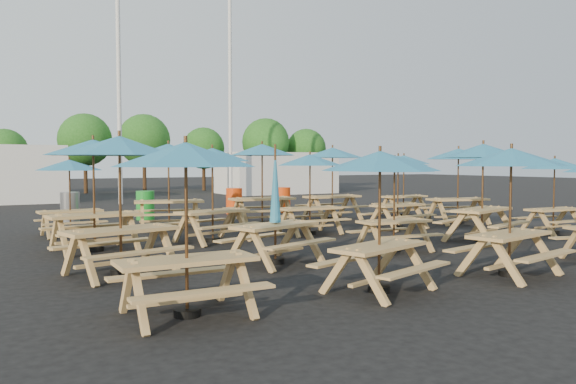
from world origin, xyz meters
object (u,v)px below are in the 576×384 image
picnic_unit_2 (93,155)px  waste_bin_3 (283,200)px  picnic_unit_1 (119,155)px  picnic_unit_14 (398,166)px  waste_bin_0 (70,207)px  picnic_unit_9 (394,171)px  picnic_unit_6 (212,161)px  picnic_unit_7 (168,155)px  picnic_unit_5 (275,215)px  picnic_unit_10 (310,165)px  picnic_unit_17 (555,169)px  waste_bin_1 (145,205)px  picnic_unit_8 (511,166)px  picnic_unit_0 (186,166)px  picnic_unit_19 (404,164)px  picnic_unit_18 (458,159)px  picnic_unit_4 (380,170)px  picnic_unit_15 (332,157)px  picnic_unit_11 (262,155)px  waste_bin_2 (234,201)px  picnic_unit_13 (483,157)px  picnic_unit_3 (69,170)px

picnic_unit_2 → waste_bin_3: bearing=31.0°
picnic_unit_1 → picnic_unit_14: (8.74, 2.95, -0.22)m
picnic_unit_1 → waste_bin_0: size_ratio=2.49×
waste_bin_3 → picnic_unit_9: bearing=-104.7°
picnic_unit_6 → picnic_unit_7: 3.17m
picnic_unit_5 → picnic_unit_10: (2.95, 3.51, 0.94)m
picnic_unit_9 → picnic_unit_17: size_ratio=0.99×
waste_bin_3 → waste_bin_1: bearing=-178.5°
picnic_unit_8 → picnic_unit_0: bearing=165.4°
picnic_unit_2 → picnic_unit_10: (5.72, 0.19, -0.24)m
waste_bin_0 → picnic_unit_7: bearing=-57.5°
picnic_unit_6 → picnic_unit_7: bearing=76.2°
waste_bin_1 → waste_bin_3: bearing=1.5°
picnic_unit_19 → picnic_unit_5: bearing=-144.5°
picnic_unit_18 → picnic_unit_8: bearing=-117.3°
picnic_unit_4 → picnic_unit_6: picnic_unit_6 is taller
picnic_unit_8 → picnic_unit_2: bearing=120.4°
picnic_unit_4 → picnic_unit_18: picnic_unit_18 is taller
picnic_unit_15 → waste_bin_3: bearing=88.9°
picnic_unit_8 → picnic_unit_10: size_ratio=1.01×
picnic_unit_2 → picnic_unit_11: picnic_unit_11 is taller
picnic_unit_11 → picnic_unit_18: 6.28m
picnic_unit_6 → waste_bin_2: (3.54, 6.68, -1.51)m
picnic_unit_19 → picnic_unit_13: bearing=-114.4°
waste_bin_2 → waste_bin_3: size_ratio=1.00×
picnic_unit_10 → waste_bin_2: (0.65, 6.58, -1.40)m
picnic_unit_10 → waste_bin_1: picnic_unit_10 is taller
picnic_unit_3 → picnic_unit_5: size_ratio=0.89×
picnic_unit_1 → picnic_unit_11: picnic_unit_11 is taller
picnic_unit_4 → waste_bin_3: size_ratio=2.29×
waste_bin_3 → picnic_unit_19: bearing=-48.8°
picnic_unit_7 → picnic_unit_13: picnic_unit_7 is taller
picnic_unit_10 → picnic_unit_17: size_ratio=1.05×
picnic_unit_4 → picnic_unit_10: bearing=49.2°
picnic_unit_5 → picnic_unit_10: bearing=31.4°
picnic_unit_0 → picnic_unit_5: size_ratio=0.97×
picnic_unit_8 → picnic_unit_10: (-0.01, 6.55, -0.02)m
picnic_unit_1 → waste_bin_3: size_ratio=2.49×
picnic_unit_4 → picnic_unit_8: (2.73, -0.15, 0.06)m
picnic_unit_11 → picnic_unit_19: picnic_unit_11 is taller
picnic_unit_2 → picnic_unit_18: size_ratio=1.02×
picnic_unit_17 → picnic_unit_18: 3.21m
picnic_unit_7 → picnic_unit_9: bearing=-50.9°
picnic_unit_9 → picnic_unit_10: (-0.05, 3.46, 0.12)m
picnic_unit_17 → picnic_unit_13: bearing=-177.1°
picnic_unit_2 → picnic_unit_6: picnic_unit_2 is taller
picnic_unit_4 → picnic_unit_6: 6.29m
picnic_unit_3 → waste_bin_0: size_ratio=2.09×
picnic_unit_1 → picnic_unit_11: bearing=32.3°
picnic_unit_3 → waste_bin_1: (2.91, 3.30, -1.27)m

